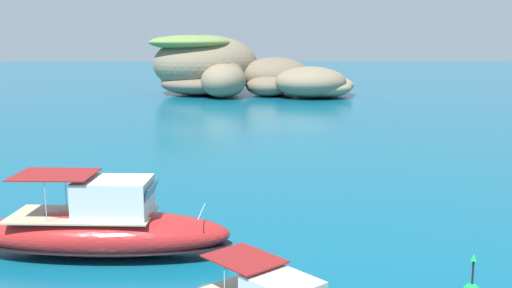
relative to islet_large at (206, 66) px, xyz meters
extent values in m
ellipsoid|color=#84755B|center=(-0.06, 1.47, 0.27)|extent=(20.24, 21.34, 8.18)
ellipsoid|color=#756651|center=(2.07, -3.21, -1.25)|extent=(8.78, 8.23, 5.15)
ellipsoid|color=#84755B|center=(2.58, -6.26, -1.60)|extent=(6.31, 8.15, 4.45)
ellipsoid|color=#756651|center=(-1.10, -2.13, -2.30)|extent=(14.21, 13.78, 3.04)
ellipsoid|color=olive|center=(-2.17, -1.35, 3.34)|extent=(11.10, 10.09, 1.99)
ellipsoid|color=#84755B|center=(13.96, -6.48, -1.78)|extent=(11.00, 10.92, 4.09)
ellipsoid|color=#756651|center=(8.53, -4.44, -2.44)|extent=(8.22, 8.05, 2.77)
ellipsoid|color=#9E8966|center=(15.59, -2.93, -2.40)|extent=(9.87, 11.77, 2.84)
ellipsoid|color=#756651|center=(9.64, -0.38, -1.27)|extent=(14.15, 14.05, 5.10)
ellipsoid|color=#9E8966|center=(15.24, -6.08, -2.50)|extent=(11.69, 11.67, 2.65)
cube|color=maroon|center=(4.63, -69.84, -1.82)|extent=(2.35, 2.40, 0.04)
cylinder|color=silver|center=(5.14, -69.41, -2.33)|extent=(0.03, 0.03, 1.01)
cylinder|color=silver|center=(4.12, -70.26, -2.33)|extent=(0.03, 0.03, 1.01)
ellipsoid|color=red|center=(-0.39, -63.94, -3.04)|extent=(9.33, 3.33, 1.56)
ellipsoid|color=black|center=(-0.39, -63.94, -3.40)|extent=(9.52, 3.40, 0.19)
cube|color=#C6B793|center=(-1.08, -63.89, -2.38)|extent=(5.18, 2.66, 0.06)
cube|color=silver|center=(0.07, -63.97, -1.71)|extent=(2.69, 2.09, 1.28)
cube|color=#2D4756|center=(1.37, -64.05, -1.58)|extent=(0.40, 1.80, 0.68)
cylinder|color=silver|center=(3.18, -64.17, -2.20)|extent=(0.16, 1.92, 0.04)
cube|color=maroon|center=(-1.99, -63.84, -0.91)|extent=(2.88, 2.32, 0.04)
cylinder|color=silver|center=(-1.93, -62.87, -1.65)|extent=(0.03, 0.03, 1.47)
cylinder|color=silver|center=(-2.05, -64.80, -1.65)|extent=(0.03, 0.03, 1.47)
cylinder|color=black|center=(11.31, -68.28, -3.04)|extent=(0.06, 0.06, 1.00)
cone|color=green|center=(11.31, -68.28, -2.44)|extent=(0.20, 0.20, 0.20)
camera|label=1|loc=(4.50, -84.55, 3.80)|focal=41.89mm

